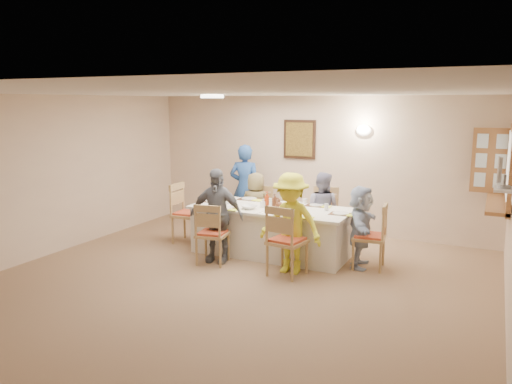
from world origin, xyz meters
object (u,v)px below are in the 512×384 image
at_px(chair_back_right, 324,217).
at_px(condiment_ketchup, 267,199).
at_px(dining_table, 271,231).
at_px(chair_front_left, 213,233).
at_px(diner_back_left, 256,206).
at_px(diner_front_left, 216,215).
at_px(chair_left_end, 189,213).
at_px(chair_front_right, 287,240).
at_px(desk_fan, 502,176).
at_px(serving_hatch, 511,167).
at_px(caregiver, 245,188).
at_px(chair_back_left, 259,212).
at_px(diner_front_right, 291,223).
at_px(chair_right_end, 369,236).
at_px(diner_back_right, 322,210).
at_px(diner_right_end, 361,227).

distance_m(chair_back_right, condiment_ketchup, 1.11).
bearing_deg(dining_table, chair_back_right, 53.13).
bearing_deg(dining_table, chair_front_left, -126.87).
bearing_deg(diner_back_left, diner_front_left, 83.97).
bearing_deg(chair_back_right, dining_table, -135.77).
bearing_deg(chair_left_end, diner_back_left, -58.00).
bearing_deg(chair_front_right, desk_fan, -168.87).
xyz_separation_m(serving_hatch, caregiver, (-4.36, 0.49, -0.69)).
distance_m(serving_hatch, diner_back_left, 4.01).
height_order(chair_back_left, chair_left_end, chair_left_end).
bearing_deg(serving_hatch, diner_front_right, -153.66).
bearing_deg(diner_front_right, dining_table, 134.19).
relative_size(chair_right_end, diner_front_right, 0.68).
xyz_separation_m(serving_hatch, chair_back_left, (-3.91, 0.14, -1.04)).
bearing_deg(diner_front_right, condiment_ketchup, 137.18).
distance_m(serving_hatch, caregiver, 4.44).
height_order(serving_hatch, diner_back_right, serving_hatch).
distance_m(chair_back_left, diner_front_left, 1.50).
bearing_deg(diner_back_left, caregiver, -52.27).
bearing_deg(chair_front_right, chair_front_left, 8.71).
bearing_deg(serving_hatch, chair_back_left, 177.95).
xyz_separation_m(serving_hatch, chair_front_left, (-3.91, -1.46, -1.03)).
bearing_deg(dining_table, diner_back_left, 131.42).
distance_m(chair_left_end, diner_back_left, 1.17).
bearing_deg(dining_table, chair_left_end, 180.00).
height_order(chair_right_end, condiment_ketchup, condiment_ketchup).
bearing_deg(diner_front_right, diner_front_left, -177.23).
bearing_deg(diner_front_right, diner_back_left, 134.19).
distance_m(diner_back_left, diner_right_end, 2.13).
xyz_separation_m(chair_front_right, diner_right_end, (0.82, 0.80, 0.10)).
distance_m(chair_left_end, diner_right_end, 2.97).
bearing_deg(caregiver, chair_front_left, 92.87).
bearing_deg(desk_fan, caregiver, 156.57).
bearing_deg(chair_front_right, serving_hatch, -142.95).
bearing_deg(condiment_ketchup, chair_front_right, -50.10).
distance_m(diner_back_right, condiment_ketchup, 0.98).
bearing_deg(diner_right_end, diner_front_left, 100.36).
relative_size(chair_left_end, caregiver, 0.63).
bearing_deg(desk_fan, dining_table, 167.82).
xyz_separation_m(chair_front_right, caregiver, (-1.65, 1.95, 0.30)).
height_order(dining_table, condiment_ketchup, condiment_ketchup).
xyz_separation_m(dining_table, caregiver, (-1.05, 1.15, 0.43)).
height_order(desk_fan, diner_front_right, desk_fan).
xyz_separation_m(diner_front_left, condiment_ketchup, (0.51, 0.70, 0.17)).
height_order(serving_hatch, diner_back_left, serving_hatch).
height_order(chair_back_right, chair_left_end, chair_left_end).
bearing_deg(caregiver, chair_right_end, 146.01).
bearing_deg(diner_back_left, chair_back_left, -96.03).
bearing_deg(chair_left_end, diner_right_end, -93.60).
distance_m(chair_front_right, condiment_ketchup, 1.13).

